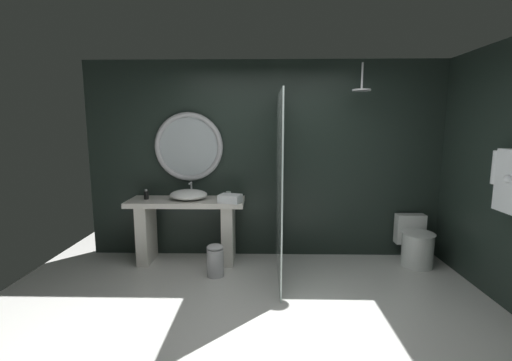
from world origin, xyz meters
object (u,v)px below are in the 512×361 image
tumbler_cup (228,195)px  waste_bin (215,260)px  rain_shower_head (362,88)px  toilet (415,244)px  folded_hand_towel (230,198)px  vessel_sink (189,195)px  soap_dispenser (146,195)px  round_wall_mirror (189,147)px

tumbler_cup → waste_bin: bearing=-103.8°
rain_shower_head → toilet: (0.78, 0.01, -1.94)m
rain_shower_head → folded_hand_towel: size_ratio=1.26×
folded_hand_towel → toilet: bearing=3.1°
vessel_sink → soap_dispenser: (-0.55, 0.02, -0.01)m
round_wall_mirror → toilet: bearing=-5.3°
vessel_sink → toilet: (2.90, -0.02, -0.62)m
vessel_sink → tumbler_cup: size_ratio=4.64×
round_wall_mirror → waste_bin: round_wall_mirror is taller
toilet → folded_hand_towel: size_ratio=2.32×
vessel_sink → round_wall_mirror: size_ratio=0.53×
tumbler_cup → toilet: size_ratio=0.17×
folded_hand_towel → rain_shower_head: bearing=4.3°
soap_dispenser → waste_bin: (0.94, -0.46, -0.69)m
round_wall_mirror → tumbler_cup: bearing=-22.0°
rain_shower_head → waste_bin: rain_shower_head is taller
vessel_sink → waste_bin: size_ratio=1.23×
toilet → rain_shower_head: bearing=-179.5°
soap_dispenser → rain_shower_head: rain_shower_head is taller
tumbler_cup → round_wall_mirror: bearing=158.0°
toilet → folded_hand_towel: (-2.36, -0.13, 0.61)m
toilet → waste_bin: bearing=-170.5°
vessel_sink → soap_dispenser: 0.55m
tumbler_cup → toilet: 2.47m
soap_dispenser → waste_bin: 1.25m
toilet → waste_bin: 2.55m
rain_shower_head → waste_bin: 2.69m
rain_shower_head → toilet: rain_shower_head is taller
vessel_sink → toilet: 2.96m
soap_dispenser → folded_hand_towel: bearing=-8.6°
vessel_sink → rain_shower_head: (2.12, -0.03, 1.31)m
waste_bin → soap_dispenser: bearing=154.0°
toilet → folded_hand_towel: 2.44m
vessel_sink → rain_shower_head: rain_shower_head is taller
vessel_sink → rain_shower_head: 2.50m
rain_shower_head → toilet: 2.09m
round_wall_mirror → toilet: round_wall_mirror is taller
tumbler_cup → round_wall_mirror: (-0.54, 0.22, 0.61)m
folded_hand_towel → soap_dispenser: bearing=171.4°
rain_shower_head → toilet: bearing=0.5°
toilet → waste_bin: size_ratio=1.56×
round_wall_mirror → rain_shower_head: size_ratio=2.76×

